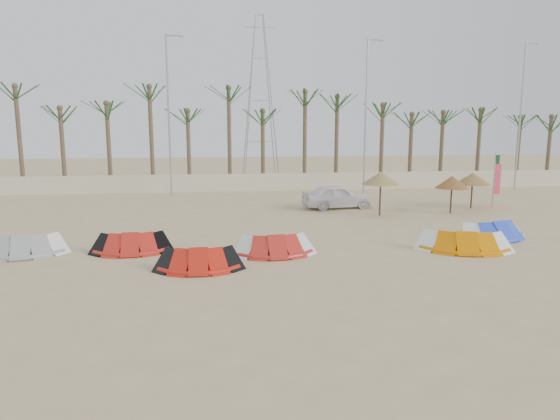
{
  "coord_description": "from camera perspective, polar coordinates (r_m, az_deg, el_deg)",
  "views": [
    {
      "loc": [
        -2.7,
        -15.66,
        5.14
      ],
      "look_at": [
        0.0,
        6.0,
        1.3
      ],
      "focal_mm": 32.0,
      "sensor_mm": 36.0,
      "label": 1
    }
  ],
  "objects": [
    {
      "name": "pylon",
      "position": [
        44.12,
        -2.25,
        3.28
      ],
      "size": [
        3.0,
        3.0,
        14.0
      ],
      "primitive_type": null,
      "color": "#A5A8AD",
      "rests_on": "ground"
    },
    {
      "name": "flag_pink",
      "position": [
        32.94,
        23.54,
        3.11
      ],
      "size": [
        0.45,
        0.07,
        2.82
      ],
      "color": "#A5A8AD",
      "rests_on": "ground"
    },
    {
      "name": "lamp_c",
      "position": [
        37.25,
        9.82,
        10.8
      ],
      "size": [
        1.25,
        0.14,
        11.0
      ],
      "color": "#A5A8AD",
      "rests_on": "ground"
    },
    {
      "name": "palm_line",
      "position": [
        39.33,
        -2.24,
        11.87
      ],
      "size": [
        52.0,
        4.0,
        7.7
      ],
      "color": "brown",
      "rests_on": "ground"
    },
    {
      "name": "ground",
      "position": [
        16.7,
        2.57,
        -7.95
      ],
      "size": [
        120.0,
        120.0,
        0.0
      ],
      "primitive_type": "plane",
      "color": "tan",
      "rests_on": "ground"
    },
    {
      "name": "lamp_b",
      "position": [
        35.82,
        -12.56,
        10.75
      ],
      "size": [
        1.25,
        0.14,
        11.0
      ],
      "color": "#A5A8AD",
      "rests_on": "ground"
    },
    {
      "name": "boundary_wall",
      "position": [
        38.02,
        -2.99,
        3.18
      ],
      "size": [
        60.0,
        0.3,
        1.3
      ],
      "primitive_type": "cube",
      "color": "beige",
      "rests_on": "ground"
    },
    {
      "name": "kite_red_right",
      "position": [
        19.81,
        -0.65,
        -3.82
      ],
      "size": [
        3.22,
        1.71,
        0.9
      ],
      "color": "red",
      "rests_on": "ground"
    },
    {
      "name": "parasol_mid",
      "position": [
        30.02,
        19.07,
        3.03
      ],
      "size": [
        1.89,
        1.89,
        2.15
      ],
      "color": "#4C331E",
      "rests_on": "ground"
    },
    {
      "name": "kite_orange",
      "position": [
        21.79,
        19.94,
        -3.14
      ],
      "size": [
        3.91,
        2.37,
        0.9
      ],
      "color": "#D77300",
      "rests_on": "ground"
    },
    {
      "name": "kite_blue",
      "position": [
        24.47,
        22.99,
        -1.95
      ],
      "size": [
        3.69,
        2.33,
        0.9
      ],
      "color": "blue",
      "rests_on": "ground"
    },
    {
      "name": "car",
      "position": [
        30.43,
        6.54,
        1.56
      ],
      "size": [
        4.4,
        2.19,
        1.44
      ],
      "primitive_type": "imported",
      "rotation": [
        0.0,
        0.0,
        1.69
      ],
      "color": "white",
      "rests_on": "ground"
    },
    {
      "name": "kite_grey",
      "position": [
        22.17,
        -27.05,
        -3.43
      ],
      "size": [
        3.36,
        1.99,
        0.9
      ],
      "color": "gray",
      "rests_on": "ground"
    },
    {
      "name": "kite_red_left",
      "position": [
        21.03,
        -16.5,
        -3.42
      ],
      "size": [
        3.17,
        1.67,
        0.9
      ],
      "color": "red",
      "rests_on": "ground"
    },
    {
      "name": "lamp_d",
      "position": [
        42.3,
        25.82,
        9.85
      ],
      "size": [
        1.25,
        0.14,
        11.0
      ],
      "color": "#A5A8AD",
      "rests_on": "ground"
    },
    {
      "name": "kite_red_mid",
      "position": [
        18.07,
        -9.23,
        -5.31
      ],
      "size": [
        3.04,
        1.55,
        0.9
      ],
      "color": "red",
      "rests_on": "ground"
    },
    {
      "name": "flag_green",
      "position": [
        33.38,
        23.53,
        3.75
      ],
      "size": [
        0.44,
        0.19,
        3.37
      ],
      "color": "#A5A8AD",
      "rests_on": "ground"
    },
    {
      "name": "parasol_right",
      "position": [
        32.15,
        21.16,
        3.36
      ],
      "size": [
        2.12,
        2.12,
        2.16
      ],
      "color": "#4C331E",
      "rests_on": "ground"
    },
    {
      "name": "parasol_left",
      "position": [
        28.19,
        11.45,
        3.6
      ],
      "size": [
        2.1,
        2.1,
        2.46
      ],
      "color": "#4C331E",
      "rests_on": "ground"
    }
  ]
}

